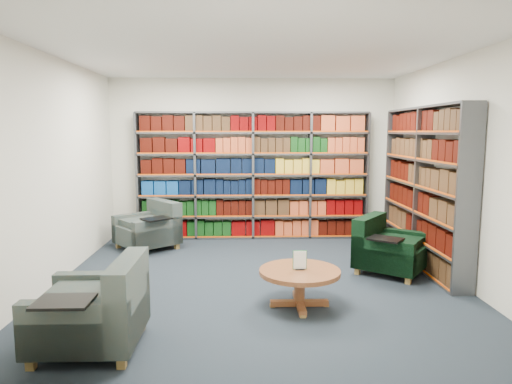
{
  "coord_description": "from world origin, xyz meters",
  "views": [
    {
      "loc": [
        -0.19,
        -5.62,
        1.88
      ],
      "look_at": [
        0.0,
        0.6,
        1.05
      ],
      "focal_mm": 32.0,
      "sensor_mm": 36.0,
      "label": 1
    }
  ],
  "objects_px": {
    "chair_green_right": "(386,250)",
    "chair_teal_front": "(99,313)",
    "chair_teal_left": "(152,229)",
    "coffee_table": "(300,277)"
  },
  "relations": [
    {
      "from": "chair_green_right",
      "to": "coffee_table",
      "type": "bearing_deg",
      "value": -137.53
    },
    {
      "from": "chair_teal_front",
      "to": "coffee_table",
      "type": "distance_m",
      "value": 2.06
    },
    {
      "from": "chair_green_right",
      "to": "chair_teal_front",
      "type": "xyz_separation_m",
      "value": [
        -3.17,
        -2.09,
        0.02
      ]
    },
    {
      "from": "chair_teal_left",
      "to": "coffee_table",
      "type": "relative_size",
      "value": 1.34
    },
    {
      "from": "chair_green_right",
      "to": "chair_teal_front",
      "type": "relative_size",
      "value": 1.13
    },
    {
      "from": "chair_green_right",
      "to": "coffee_table",
      "type": "height_order",
      "value": "chair_green_right"
    },
    {
      "from": "chair_green_right",
      "to": "coffee_table",
      "type": "xyz_separation_m",
      "value": [
        -1.31,
        -1.2,
        0.03
      ]
    },
    {
      "from": "chair_green_right",
      "to": "chair_teal_front",
      "type": "bearing_deg",
      "value": -146.57
    },
    {
      "from": "chair_teal_left",
      "to": "chair_green_right",
      "type": "bearing_deg",
      "value": -22.17
    },
    {
      "from": "chair_teal_left",
      "to": "coffee_table",
      "type": "distance_m",
      "value": 3.32
    }
  ]
}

